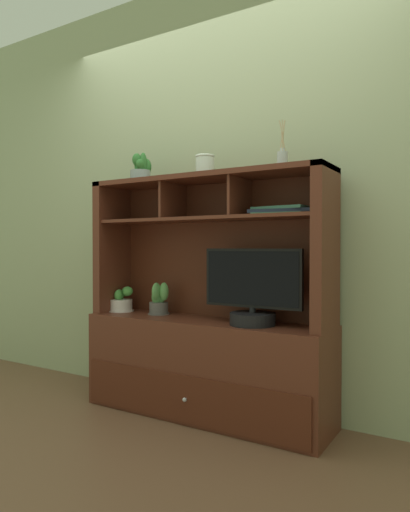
{
  "coord_description": "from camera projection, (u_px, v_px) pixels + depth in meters",
  "views": [
    {
      "loc": [
        1.46,
        -2.38,
        1.02
      ],
      "look_at": [
        0.0,
        0.0,
        0.97
      ],
      "focal_mm": 32.61,
      "sensor_mm": 36.0,
      "label": 1
    }
  ],
  "objects": [
    {
      "name": "ceramic_vase",
      "position": [
        205.0,
        165.0,
        2.79
      ],
      "size": [
        0.12,
        0.12,
        0.12
      ],
      "color": "silver",
      "rests_on": "media_console"
    },
    {
      "name": "potted_fern",
      "position": [
        122.0,
        302.0,
        3.15
      ],
      "size": [
        0.17,
        0.17,
        0.17
      ],
      "color": "beige",
      "rests_on": "media_console"
    },
    {
      "name": "back_wall",
      "position": [
        224.0,
        188.0,
        2.99
      ],
      "size": [
        6.0,
        0.02,
        2.8
      ],
      "primitive_type": "cube",
      "color": "#9DAB80",
      "rests_on": "ground"
    },
    {
      "name": "potted_succulent",
      "position": [
        141.0,
        169.0,
        3.05
      ],
      "size": [
        0.15,
        0.15,
        0.19
      ],
      "color": "gray",
      "rests_on": "media_console"
    },
    {
      "name": "tv_monitor",
      "position": [
        252.0,
        295.0,
        2.59
      ],
      "size": [
        0.58,
        0.26,
        0.43
      ],
      "color": "black",
      "rests_on": "media_console"
    },
    {
      "name": "floor_plane",
      "position": [
        205.0,
        417.0,
        2.82
      ],
      "size": [
        6.0,
        6.0,
        0.02
      ],
      "primitive_type": "cube",
      "color": "brown",
      "rests_on": "ground"
    },
    {
      "name": "magazine_stack_left",
      "position": [
        281.0,
        211.0,
        2.58
      ],
      "size": [
        0.37,
        0.24,
        0.05
      ],
      "color": "#48815F",
      "rests_on": "media_console"
    },
    {
      "name": "diffuser_bottle",
      "position": [
        282.0,
        159.0,
        2.52
      ],
      "size": [
        0.06,
        0.06,
        0.26
      ],
      "color": "#B0BBB5",
      "rests_on": "media_console"
    },
    {
      "name": "potted_orchid",
      "position": [
        159.0,
        301.0,
        3.01
      ],
      "size": [
        0.14,
        0.14,
        0.21
      ],
      "color": "#55524F",
      "rests_on": "media_console"
    },
    {
      "name": "media_console",
      "position": [
        206.0,
        342.0,
        2.81
      ],
      "size": [
        1.53,
        0.44,
        1.45
      ],
      "color": "#532619",
      "rests_on": "ground"
    }
  ]
}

